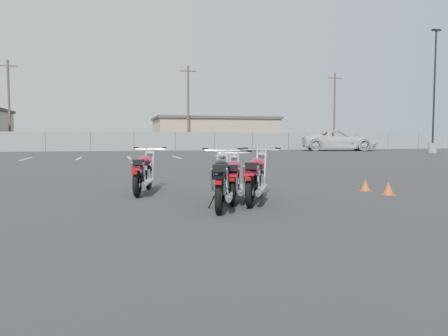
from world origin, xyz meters
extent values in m
plane|color=black|center=(0.00, 0.00, 0.00)|extent=(120.00, 120.00, 0.00)
torus|color=black|center=(-1.16, 2.75, 0.30)|extent=(0.25, 0.61, 0.60)
cylinder|color=silver|center=(-1.16, 2.75, 0.30)|extent=(0.14, 0.18, 0.16)
torus|color=black|center=(-1.50, 1.34, 0.30)|extent=(0.25, 0.61, 0.60)
cylinder|color=silver|center=(-1.50, 1.34, 0.30)|extent=(0.14, 0.18, 0.16)
cube|color=black|center=(-1.33, 2.05, 0.34)|extent=(0.35, 1.04, 0.06)
cube|color=silver|center=(-1.34, 2.00, 0.40)|extent=(0.36, 0.44, 0.30)
cylinder|color=silver|center=(-1.34, 2.00, 0.58)|extent=(0.25, 0.29, 0.26)
ellipsoid|color=maroon|center=(-1.29, 2.22, 0.72)|extent=(0.44, 0.64, 0.26)
cube|color=black|center=(-1.40, 1.75, 0.70)|extent=(0.38, 0.60, 0.10)
cube|color=black|center=(-1.46, 1.51, 0.74)|extent=(0.26, 0.23, 0.12)
cube|color=maroon|center=(-1.51, 1.32, 0.62)|extent=(0.28, 0.45, 0.05)
cube|color=maroon|center=(-1.16, 2.75, 0.62)|extent=(0.21, 0.36, 0.04)
cylinder|color=silver|center=(-1.35, 1.46, 0.55)|extent=(0.09, 0.19, 0.39)
cylinder|color=silver|center=(-1.58, 1.52, 0.55)|extent=(0.09, 0.19, 0.39)
cylinder|color=silver|center=(-1.25, 1.72, 0.28)|extent=(0.35, 1.09, 0.13)
cylinder|color=silver|center=(-1.32, 1.41, 0.30)|extent=(0.20, 0.37, 0.13)
cylinder|color=silver|center=(-1.04, 2.85, 0.62)|extent=(0.14, 0.40, 0.79)
cylinder|color=silver|center=(-1.22, 2.89, 0.62)|extent=(0.14, 0.40, 0.79)
sphere|color=silver|center=(-1.09, 3.02, 0.88)|extent=(0.19, 0.19, 0.16)
cylinder|color=silver|center=(-1.08, 3.04, 0.98)|extent=(0.69, 0.20, 0.03)
cylinder|color=black|center=(-0.75, 2.94, 1.02)|extent=(0.13, 0.06, 0.04)
cylinder|color=black|center=(-1.43, 3.11, 1.02)|extent=(0.13, 0.06, 0.04)
cylinder|color=black|center=(-1.49, 1.98, 0.15)|extent=(0.16, 0.06, 0.30)
cube|color=#990505|center=(-1.57, 1.07, 0.55)|extent=(0.11, 0.08, 0.06)
torus|color=black|center=(0.10, 0.34, 0.31)|extent=(0.28, 0.62, 0.61)
cylinder|color=silver|center=(0.10, 0.34, 0.31)|extent=(0.14, 0.19, 0.16)
torus|color=black|center=(-0.32, -1.08, 0.31)|extent=(0.28, 0.62, 0.61)
cylinder|color=silver|center=(-0.32, -1.08, 0.31)|extent=(0.14, 0.19, 0.16)
cube|color=black|center=(-0.11, -0.37, 0.35)|extent=(0.40, 1.06, 0.06)
cube|color=silver|center=(-0.12, -0.42, 0.41)|extent=(0.38, 0.45, 0.31)
cylinder|color=silver|center=(-0.12, -0.42, 0.59)|extent=(0.27, 0.30, 0.27)
ellipsoid|color=black|center=(-0.06, -0.19, 0.74)|extent=(0.47, 0.66, 0.26)
cube|color=black|center=(-0.20, -0.67, 0.72)|extent=(0.41, 0.61, 0.10)
cube|color=black|center=(-0.27, -0.91, 0.76)|extent=(0.27, 0.24, 0.12)
cube|color=black|center=(-0.32, -1.10, 0.63)|extent=(0.30, 0.46, 0.05)
cube|color=black|center=(0.10, 0.34, 0.63)|extent=(0.22, 0.37, 0.04)
cylinder|color=silver|center=(-0.16, -0.97, 0.56)|extent=(0.10, 0.19, 0.40)
cylinder|color=silver|center=(-0.39, -0.90, 0.56)|extent=(0.10, 0.19, 0.40)
cylinder|color=silver|center=(-0.04, -0.71, 0.29)|extent=(0.40, 1.11, 0.13)
cylinder|color=silver|center=(-0.13, -1.03, 0.31)|extent=(0.22, 0.38, 0.14)
cylinder|color=silver|center=(0.22, 0.43, 0.63)|extent=(0.16, 0.40, 0.81)
cylinder|color=silver|center=(0.04, 0.49, 0.63)|extent=(0.16, 0.40, 0.81)
sphere|color=silver|center=(0.18, 0.62, 0.90)|extent=(0.20, 0.20, 0.16)
cylinder|color=silver|center=(0.18, 0.64, 1.00)|extent=(0.70, 0.23, 0.03)
cylinder|color=black|center=(0.52, 0.52, 1.04)|extent=(0.13, 0.07, 0.04)
cylinder|color=black|center=(-0.17, 0.72, 1.04)|extent=(0.13, 0.07, 0.04)
cylinder|color=black|center=(-0.28, -0.43, 0.15)|extent=(0.16, 0.07, 0.31)
cube|color=#990505|center=(-0.40, -1.36, 0.56)|extent=(0.12, 0.09, 0.06)
torus|color=black|center=(1.03, 0.78, 0.31)|extent=(0.37, 0.60, 0.61)
cylinder|color=silver|center=(1.03, 0.78, 0.31)|extent=(0.16, 0.19, 0.16)
torus|color=black|center=(0.39, -0.55, 0.31)|extent=(0.37, 0.60, 0.61)
cylinder|color=silver|center=(0.39, -0.55, 0.31)|extent=(0.16, 0.19, 0.16)
cube|color=black|center=(0.71, 0.11, 0.35)|extent=(0.56, 1.01, 0.06)
cube|color=silver|center=(0.69, 0.07, 0.41)|extent=(0.42, 0.47, 0.31)
cylinder|color=silver|center=(0.69, 0.07, 0.59)|extent=(0.29, 0.32, 0.27)
ellipsoid|color=maroon|center=(0.79, 0.28, 0.73)|extent=(0.54, 0.67, 0.26)
cube|color=black|center=(0.58, -0.16, 0.71)|extent=(0.48, 0.62, 0.10)
cube|color=black|center=(0.47, -0.39, 0.75)|extent=(0.28, 0.26, 0.12)
cube|color=maroon|center=(0.38, -0.57, 0.63)|extent=(0.35, 0.46, 0.05)
cube|color=maroon|center=(1.03, 0.78, 0.63)|extent=(0.27, 0.37, 0.04)
cylinder|color=silver|center=(0.57, -0.47, 0.56)|extent=(0.13, 0.19, 0.40)
cylinder|color=silver|center=(0.35, -0.36, 0.56)|extent=(0.13, 0.19, 0.40)
cylinder|color=silver|center=(0.73, -0.23, 0.28)|extent=(0.57, 1.05, 0.13)
cylinder|color=silver|center=(0.58, -0.53, 0.31)|extent=(0.27, 0.38, 0.13)
cylinder|color=silver|center=(1.17, 0.85, 0.63)|extent=(0.22, 0.38, 0.80)
cylinder|color=silver|center=(1.00, 0.93, 0.63)|extent=(0.22, 0.38, 0.80)
sphere|color=silver|center=(1.16, 1.03, 0.90)|extent=(0.22, 0.22, 0.16)
cylinder|color=silver|center=(1.17, 1.05, 1.00)|extent=(0.65, 0.34, 0.03)
cylinder|color=black|center=(1.48, 0.88, 1.04)|extent=(0.13, 0.09, 0.04)
cylinder|color=black|center=(0.84, 1.19, 1.04)|extent=(0.13, 0.09, 0.04)
cylinder|color=black|center=(0.54, 0.08, 0.15)|extent=(0.15, 0.09, 0.31)
cube|color=#990505|center=(0.27, -0.81, 0.56)|extent=(0.12, 0.10, 0.06)
torus|color=black|center=(0.53, 1.03, 0.28)|extent=(0.26, 0.57, 0.57)
cylinder|color=silver|center=(0.53, 1.03, 0.28)|extent=(0.13, 0.17, 0.15)
torus|color=black|center=(0.13, -0.28, 0.28)|extent=(0.26, 0.57, 0.57)
cylinder|color=silver|center=(0.13, -0.28, 0.28)|extent=(0.13, 0.17, 0.15)
cube|color=black|center=(0.33, 0.38, 0.32)|extent=(0.38, 0.98, 0.06)
cube|color=silver|center=(0.32, 0.33, 0.38)|extent=(0.36, 0.42, 0.28)
cylinder|color=silver|center=(0.32, 0.33, 0.55)|extent=(0.25, 0.28, 0.25)
ellipsoid|color=maroon|center=(0.38, 0.54, 0.68)|extent=(0.44, 0.61, 0.24)
cube|color=black|center=(0.25, 0.10, 0.66)|extent=(0.39, 0.57, 0.09)
cube|color=black|center=(0.18, -0.12, 0.70)|extent=(0.25, 0.22, 0.11)
cube|color=maroon|center=(0.13, -0.30, 0.58)|extent=(0.28, 0.43, 0.05)
cube|color=maroon|center=(0.53, 1.03, 0.58)|extent=(0.21, 0.34, 0.04)
cylinder|color=silver|center=(0.28, -0.18, 0.52)|extent=(0.10, 0.18, 0.37)
cylinder|color=silver|center=(0.07, -0.11, 0.52)|extent=(0.10, 0.18, 0.37)
cylinder|color=silver|center=(0.40, 0.06, 0.27)|extent=(0.38, 1.03, 0.12)
cylinder|color=silver|center=(0.31, -0.23, 0.28)|extent=(0.21, 0.35, 0.13)
cylinder|color=silver|center=(0.65, 1.12, 0.59)|extent=(0.15, 0.37, 0.75)
cylinder|color=silver|center=(0.48, 1.17, 0.59)|extent=(0.15, 0.37, 0.75)
sphere|color=silver|center=(0.61, 1.29, 0.83)|extent=(0.19, 0.19, 0.15)
cylinder|color=silver|center=(0.62, 1.31, 0.93)|extent=(0.64, 0.22, 0.03)
cylinder|color=black|center=(0.93, 1.19, 0.97)|extent=(0.12, 0.07, 0.03)
cylinder|color=black|center=(0.29, 1.38, 0.97)|extent=(0.12, 0.07, 0.03)
cylinder|color=black|center=(0.18, 0.32, 0.14)|extent=(0.15, 0.06, 0.28)
cube|color=#990505|center=(0.06, -0.54, 0.52)|extent=(0.11, 0.08, 0.06)
cone|color=#E24A0B|center=(3.84, 1.21, 0.14)|extent=(0.21, 0.21, 0.27)
cube|color=#E24A0B|center=(3.84, 1.21, 0.00)|extent=(0.23, 0.23, 0.01)
cone|color=#E24A0B|center=(3.93, 0.44, 0.15)|extent=(0.22, 0.22, 0.27)
cube|color=#E24A0B|center=(3.93, 0.44, 0.00)|extent=(0.24, 0.24, 0.01)
cylinder|color=gray|center=(23.73, 22.83, 0.40)|extent=(0.70, 0.70, 0.80)
cylinder|color=black|center=(23.73, 22.83, 5.37)|extent=(0.16, 0.16, 9.14)
cube|color=black|center=(23.73, 22.83, 10.01)|extent=(0.80, 0.25, 0.15)
cube|color=slate|center=(0.00, 35.00, 0.90)|extent=(80.00, 0.04, 1.80)
cylinder|color=black|center=(-8.00, 35.00, 0.90)|extent=(0.06, 0.06, 1.80)
cylinder|color=black|center=(-4.00, 35.00, 0.90)|extent=(0.06, 0.06, 1.80)
cylinder|color=black|center=(0.00, 35.00, 0.90)|extent=(0.06, 0.06, 1.80)
cylinder|color=black|center=(4.00, 35.00, 0.90)|extent=(0.06, 0.06, 1.80)
cylinder|color=black|center=(8.00, 35.00, 0.90)|extent=(0.06, 0.06, 1.80)
cylinder|color=black|center=(12.00, 35.00, 0.90)|extent=(0.06, 0.06, 1.80)
cylinder|color=black|center=(16.00, 35.00, 0.90)|extent=(0.06, 0.06, 1.80)
cylinder|color=black|center=(20.00, 35.00, 0.90)|extent=(0.06, 0.06, 1.80)
cylinder|color=black|center=(24.00, 35.00, 0.90)|extent=(0.06, 0.06, 1.80)
cylinder|color=black|center=(28.00, 35.00, 0.90)|extent=(0.06, 0.06, 1.80)
cylinder|color=black|center=(32.00, 35.00, 0.90)|extent=(0.06, 0.06, 1.80)
cylinder|color=black|center=(36.00, 35.00, 0.90)|extent=(0.06, 0.06, 1.80)
cube|color=tan|center=(10.00, 44.00, 1.70)|extent=(14.00, 9.00, 3.40)
cube|color=#3D3533|center=(10.00, 44.00, 3.55)|extent=(14.40, 9.40, 0.30)
cylinder|color=#402A1D|center=(-12.00, 40.00, 4.50)|extent=(0.24, 0.24, 9.00)
cube|color=#402A1D|center=(-12.00, 40.00, 8.40)|extent=(1.80, 0.12, 0.12)
cylinder|color=#402A1D|center=(6.00, 39.00, 4.50)|extent=(0.24, 0.24, 9.00)
cube|color=#402A1D|center=(6.00, 39.00, 8.40)|extent=(1.80, 0.12, 0.12)
cylinder|color=#402A1D|center=(24.00, 40.00, 4.50)|extent=(0.24, 0.24, 9.00)
cube|color=#402A1D|center=(24.00, 40.00, 8.40)|extent=(1.80, 0.12, 0.12)
cube|color=silver|center=(-7.00, 20.00, 0.00)|extent=(0.12, 4.00, 0.01)
cube|color=silver|center=(-4.00, 20.00, 0.00)|extent=(0.12, 4.00, 0.01)
cube|color=silver|center=(-1.00, 20.00, 0.00)|extent=(0.12, 4.00, 0.01)
cube|color=silver|center=(2.00, 20.00, 0.00)|extent=(0.12, 4.00, 0.01)
cube|color=silver|center=(5.00, 20.00, 0.00)|extent=(0.12, 4.00, 0.01)
imported|color=silver|center=(19.33, 30.28, 1.56)|extent=(5.61, 8.80, 3.11)
camera|label=1|loc=(-1.99, -7.98, 1.27)|focal=35.00mm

